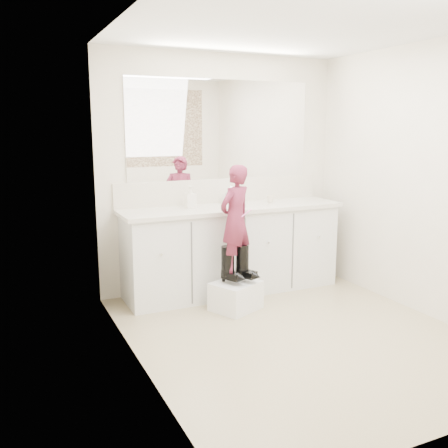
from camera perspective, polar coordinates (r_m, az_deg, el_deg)
name	(u,v)px	position (r m, az deg, el deg)	size (l,w,h in m)	color
floor	(297,334)	(4.22, 8.34, -12.36)	(3.00, 3.00, 0.00)	#988364
ceiling	(306,24)	(3.95, 9.37, 21.58)	(3.00, 3.00, 0.00)	white
wall_back	(221,173)	(5.22, -0.34, 5.87)	(2.60, 2.60, 0.00)	beige
wall_left	(137,198)	(3.37, -9.95, 2.90)	(3.00, 3.00, 0.00)	beige
wall_right	(426,181)	(4.75, 22.07, 4.57)	(3.00, 3.00, 0.00)	beige
vanity_cabinet	(232,251)	(5.10, 0.95, -3.09)	(2.20, 0.55, 0.85)	silver
countertop	(233,208)	(5.00, 1.04, 1.83)	(2.28, 0.58, 0.04)	beige
backsplash	(222,191)	(5.22, -0.27, 3.84)	(2.28, 0.03, 0.25)	beige
mirror	(222,130)	(5.18, -0.29, 10.71)	(2.00, 0.02, 1.00)	white
faucet	(226,199)	(5.13, 0.24, 2.87)	(0.08, 0.08, 0.10)	silver
cup	(270,199)	(5.24, 5.31, 2.88)	(0.09, 0.09, 0.08)	beige
soap_bottle	(190,197)	(4.88, -3.88, 3.11)	(0.10, 0.10, 0.22)	white
step_stool	(236,296)	(4.67, 1.37, -8.20)	(0.41, 0.34, 0.26)	white
boot_left	(228,265)	(4.56, 0.42, -4.66)	(0.13, 0.23, 0.34)	black
boot_right	(242,263)	(4.63, 2.11, -4.45)	(0.13, 0.23, 0.34)	black
toddler	(235,219)	(4.50, 1.30, 0.57)	(0.36, 0.23, 0.98)	#AD3563
toothbrush	(246,213)	(4.45, 2.56, 1.24)	(0.01, 0.01, 0.14)	#ED5CB0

